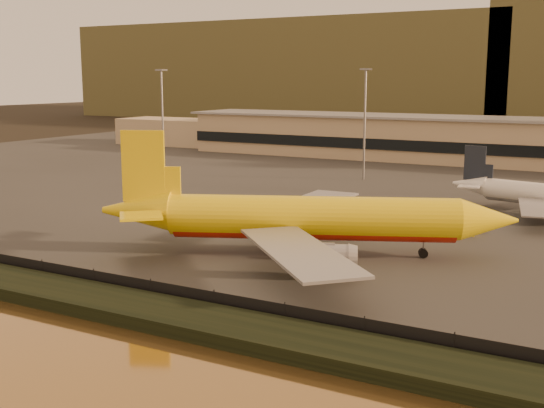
{
  "coord_description": "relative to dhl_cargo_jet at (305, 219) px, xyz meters",
  "views": [
    {
      "loc": [
        46.42,
        -67.58,
        23.42
      ],
      "look_at": [
        2.96,
        12.0,
        6.63
      ],
      "focal_mm": 45.0,
      "sensor_mm": 36.0,
      "label": 1
    }
  ],
  "objects": [
    {
      "name": "terminal_building",
      "position": [
        -22.57,
        113.66,
        1.13
      ],
      "size": [
        202.0,
        25.0,
        12.6
      ],
      "color": "tan",
      "rests_on": "tarmac"
    },
    {
      "name": "tarmac",
      "position": [
        -8.04,
        83.11,
        -5.01
      ],
      "size": [
        320.0,
        220.0,
        0.2
      ],
      "primitive_type": "cube",
      "color": "#2D2D2D",
      "rests_on": "ground"
    },
    {
      "name": "gse_vehicle_yellow",
      "position": [
        15.14,
        21.53,
        -3.93
      ],
      "size": [
        4.82,
        3.46,
        1.98
      ],
      "primitive_type": "cube",
      "rotation": [
        0.0,
        0.0,
        0.38
      ],
      "color": "yellow",
      "rests_on": "tarmac"
    },
    {
      "name": "perimeter_fence",
      "position": [
        -8.04,
        -24.89,
        -3.81
      ],
      "size": [
        300.0,
        0.05,
        2.2
      ],
      "primitive_type": "cube",
      "color": "black",
      "rests_on": "tarmac"
    },
    {
      "name": "dhl_cargo_jet",
      "position": [
        0.0,
        0.0,
        0.0
      ],
      "size": [
        52.54,
        49.75,
        16.46
      ],
      "rotation": [
        0.0,
        0.0,
        0.41
      ],
      "color": "yellow",
      "rests_on": "tarmac"
    },
    {
      "name": "embankment",
      "position": [
        -8.04,
        -28.89,
        -4.41
      ],
      "size": [
        320.0,
        7.0,
        1.4
      ],
      "primitive_type": "cube",
      "color": "black",
      "rests_on": "ground"
    },
    {
      "name": "gse_vehicle_white",
      "position": [
        -15.43,
        24.33,
        -4.03
      ],
      "size": [
        4.12,
        2.19,
        1.78
      ],
      "primitive_type": "cube",
      "rotation": [
        0.0,
        0.0,
        0.11
      ],
      "color": "white",
      "rests_on": "tarmac"
    },
    {
      "name": "ground",
      "position": [
        -8.04,
        -11.89,
        -5.11
      ],
      "size": [
        900.0,
        900.0,
        0.0
      ],
      "primitive_type": "plane",
      "color": "black",
      "rests_on": "ground"
    },
    {
      "name": "distant_hills",
      "position": [
        -28.78,
        328.11,
        26.27
      ],
      "size": [
        470.0,
        160.0,
        70.0
      ],
      "color": "brown",
      "rests_on": "ground"
    },
    {
      "name": "apron_light_masts",
      "position": [
        6.96,
        63.11,
        10.59
      ],
      "size": [
        152.2,
        12.2,
        25.4
      ],
      "color": "slate",
      "rests_on": "tarmac"
    }
  ]
}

